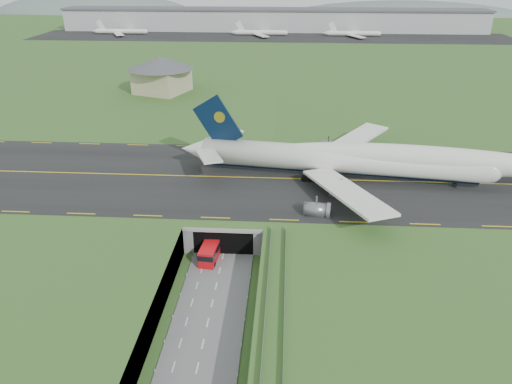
{
  "coord_description": "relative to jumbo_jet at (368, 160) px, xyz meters",
  "views": [
    {
      "loc": [
        12.04,
        -76.86,
        54.12
      ],
      "look_at": [
        5.77,
        20.0,
        8.45
      ],
      "focal_mm": 35.0,
      "sensor_mm": 36.0,
      "label": 1
    }
  ],
  "objects": [
    {
      "name": "trench_road",
      "position": [
        -31.27,
        -40.52,
        -11.2
      ],
      "size": [
        12.0,
        75.0,
        0.2
      ],
      "primitive_type": "cube",
      "color": "slate",
      "rests_on": "ground"
    },
    {
      "name": "service_building",
      "position": [
        -68.57,
        82.37,
        2.87
      ],
      "size": [
        32.36,
        32.36,
        13.79
      ],
      "rotation": [
        0.0,
        0.0,
        -0.35
      ],
      "color": "tan",
      "rests_on": "ground"
    },
    {
      "name": "ground",
      "position": [
        -31.27,
        -33.02,
        -11.3
      ],
      "size": [
        900.0,
        900.0,
        0.0
      ],
      "primitive_type": "plane",
      "color": "#365D25",
      "rests_on": "ground"
    },
    {
      "name": "airfield_deck",
      "position": [
        -31.27,
        -33.02,
        -8.3
      ],
      "size": [
        800.0,
        800.0,
        6.0
      ],
      "primitive_type": "cube",
      "color": "gray",
      "rests_on": "ground"
    },
    {
      "name": "jumbo_jet",
      "position": [
        0.0,
        0.0,
        0.0
      ],
      "size": [
        91.81,
        59.17,
        19.73
      ],
      "rotation": [
        0.0,
        0.0,
        -0.13
      ],
      "color": "white",
      "rests_on": "ground"
    },
    {
      "name": "distant_hills",
      "position": [
        33.11,
        396.98,
        -15.3
      ],
      "size": [
        700.0,
        91.0,
        60.0
      ],
      "color": "#50605B",
      "rests_on": "ground"
    },
    {
      "name": "tunnel_portal",
      "position": [
        -31.27,
        -16.3,
        -7.97
      ],
      "size": [
        17.0,
        22.3,
        6.0
      ],
      "color": "gray",
      "rests_on": "ground"
    },
    {
      "name": "guideway",
      "position": [
        -20.27,
        -52.13,
        -5.98
      ],
      "size": [
        3.0,
        53.0,
        7.05
      ],
      "color": "#A8A8A3",
      "rests_on": "ground"
    },
    {
      "name": "cargo_terminal",
      "position": [
        -31.45,
        266.4,
        2.65
      ],
      "size": [
        320.0,
        67.0,
        15.6
      ],
      "color": "#B2B2B2",
      "rests_on": "ground"
    },
    {
      "name": "taxiway",
      "position": [
        -31.27,
        -0.02,
        -5.21
      ],
      "size": [
        800.0,
        44.0,
        0.18
      ],
      "primitive_type": "cube",
      "color": "black",
      "rests_on": "airfield_deck"
    },
    {
      "name": "shuttle_tram",
      "position": [
        -33.62,
        -26.77,
        -9.48
      ],
      "size": [
        3.88,
        8.48,
        3.33
      ],
      "rotation": [
        0.0,
        0.0,
        -0.1
      ],
      "color": "red",
      "rests_on": "ground"
    }
  ]
}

